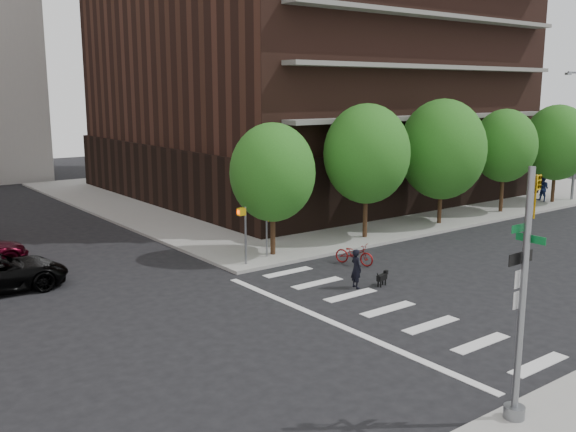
% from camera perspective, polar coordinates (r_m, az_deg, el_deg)
% --- Properties ---
extents(ground, '(120.00, 120.00, 0.00)m').
position_cam_1_polar(ground, '(21.77, 3.30, -9.86)').
color(ground, black).
rests_on(ground, ground).
extents(sidewalk_ne, '(39.00, 33.00, 0.15)m').
position_cam_1_polar(sidewalk_ne, '(52.08, 3.72, 2.61)').
color(sidewalk_ne, gray).
rests_on(sidewalk_ne, ground).
extents(crosswalk, '(3.85, 13.00, 0.01)m').
position_cam_1_polar(crosswalk, '(23.18, 7.51, -8.60)').
color(crosswalk, silver).
rests_on(crosswalk, ground).
extents(tree_a, '(4.00, 4.00, 5.90)m').
position_cam_1_polar(tree_a, '(29.72, -1.38, 3.89)').
color(tree_a, '#301E11').
rests_on(tree_a, sidewalk_ne).
extents(tree_b, '(4.50, 4.50, 6.65)m').
position_cam_1_polar(tree_b, '(33.51, 7.00, 5.50)').
color(tree_b, '#301E11').
rests_on(tree_b, sidewalk_ne).
extents(tree_c, '(5.00, 5.00, 6.80)m').
position_cam_1_polar(tree_c, '(37.93, 13.56, 5.78)').
color(tree_c, '#301E11').
rests_on(tree_c, sidewalk_ne).
extents(tree_d, '(4.00, 4.00, 6.20)m').
position_cam_1_polar(tree_d, '(42.73, 18.70, 5.93)').
color(tree_d, '#301E11').
rests_on(tree_d, sidewalk_ne).
extents(tree_e, '(4.50, 4.50, 6.35)m').
position_cam_1_polar(tree_e, '(47.81, 22.78, 6.03)').
color(tree_e, '#301E11').
rests_on(tree_e, sidewalk_ne).
extents(traffic_signal, '(0.90, 0.75, 6.00)m').
position_cam_1_polar(traffic_signal, '(15.87, 20.06, -8.30)').
color(traffic_signal, slate).
rests_on(traffic_signal, sidewalk_s).
extents(pedestrian_signal, '(2.18, 0.67, 2.60)m').
position_cam_1_polar(pedestrian_signal, '(28.67, -3.41, -0.83)').
color(pedestrian_signal, slate).
rests_on(pedestrian_signal, sidewalk_ne).
extents(streetlamp, '(2.14, 0.22, 9.00)m').
position_cam_1_polar(streetlamp, '(49.18, 24.26, 7.26)').
color(streetlamp, slate).
rests_on(streetlamp, sidewalk_ne).
extents(scooter, '(1.27, 2.00, 0.99)m').
position_cam_1_polar(scooter, '(29.25, 5.91, -3.37)').
color(scooter, maroon).
rests_on(scooter, ground).
extents(dog_walker, '(0.64, 0.48, 1.59)m').
position_cam_1_polar(dog_walker, '(25.78, 6.08, -4.67)').
color(dog_walker, black).
rests_on(dog_walker, ground).
extents(dog, '(0.70, 0.33, 0.58)m').
position_cam_1_polar(dog, '(26.30, 8.39, -5.39)').
color(dog, black).
rests_on(dog, ground).
extents(pedestrian_far, '(0.93, 0.76, 1.77)m').
position_cam_1_polar(pedestrian_far, '(48.10, 21.70, 2.28)').
color(pedestrian_far, navy).
rests_on(pedestrian_far, sidewalk_ne).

